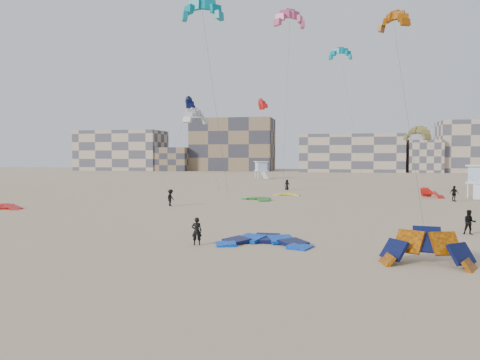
% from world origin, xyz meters
% --- Properties ---
extents(ground, '(320.00, 320.00, 0.00)m').
position_xyz_m(ground, '(0.00, 0.00, 0.00)').
color(ground, tan).
rests_on(ground, ground).
extents(kite_ground_blue, '(5.06, 5.32, 1.34)m').
position_xyz_m(kite_ground_blue, '(1.78, 1.53, 0.00)').
color(kite_ground_blue, '#0064F3').
rests_on(kite_ground_blue, ground).
extents(kite_ground_orange, '(4.90, 4.79, 4.36)m').
position_xyz_m(kite_ground_orange, '(10.20, -2.04, 0.00)').
color(kite_ground_orange, '#D26C04').
rests_on(kite_ground_orange, ground).
extents(kite_ground_red, '(4.97, 5.11, 1.82)m').
position_xyz_m(kite_ground_red, '(-25.96, 13.85, 0.00)').
color(kite_ground_red, red).
rests_on(kite_ground_red, ground).
extents(kite_ground_green, '(5.36, 5.38, 0.86)m').
position_xyz_m(kite_ground_green, '(-3.27, 28.59, 0.00)').
color(kite_ground_green, '#237F25').
rests_on(kite_ground_green, ground).
extents(kite_ground_red_far, '(4.79, 4.73, 3.64)m').
position_xyz_m(kite_ground_red_far, '(17.54, 36.51, 0.00)').
color(kite_ground_red_far, red).
rests_on(kite_ground_red_far, ground).
extents(kite_ground_yellow, '(3.41, 3.56, 0.79)m').
position_xyz_m(kite_ground_yellow, '(-0.51, 35.62, 0.00)').
color(kite_ground_yellow, yellow).
rests_on(kite_ground_yellow, ground).
extents(kitesurfer_main, '(0.69, 0.55, 1.64)m').
position_xyz_m(kitesurfer_main, '(-2.06, 0.63, 0.82)').
color(kitesurfer_main, black).
rests_on(kitesurfer_main, ground).
extents(kitesurfer_b, '(0.87, 0.72, 1.64)m').
position_xyz_m(kitesurfer_b, '(14.59, 7.83, 0.82)').
color(kitesurfer_b, black).
rests_on(kitesurfer_b, ground).
extents(kitesurfer_c, '(0.76, 1.19, 1.75)m').
position_xyz_m(kitesurfer_c, '(-10.99, 20.43, 0.88)').
color(kitesurfer_c, black).
rests_on(kitesurfer_c, ground).
extents(kitesurfer_d, '(1.04, 1.07, 1.81)m').
position_xyz_m(kitesurfer_d, '(19.05, 31.66, 0.90)').
color(kitesurfer_d, black).
rests_on(kitesurfer_d, ground).
extents(kitesurfer_e, '(0.91, 0.74, 1.60)m').
position_xyz_m(kitesurfer_e, '(-1.56, 45.44, 0.80)').
color(kitesurfer_e, black).
rests_on(kitesurfer_e, ground).
extents(kite_fly_teal_a, '(4.33, 7.99, 19.43)m').
position_xyz_m(kite_fly_teal_a, '(-7.08, 19.03, 19.22)').
color(kite_fly_teal_a, '#05749A').
rests_on(kite_fly_teal_a, ground).
extents(kite_fly_orange, '(4.93, 23.47, 19.45)m').
position_xyz_m(kite_fly_orange, '(11.52, 26.41, 19.18)').
color(kite_fly_orange, '#D26C04').
rests_on(kite_fly_orange, ground).
extents(kite_fly_grey, '(7.39, 8.02, 10.90)m').
position_xyz_m(kite_fly_grey, '(-12.72, 35.04, 10.34)').
color(kite_fly_grey, white).
rests_on(kite_fly_grey, ground).
extents(kite_fly_pink, '(6.23, 6.10, 25.62)m').
position_xyz_m(kite_fly_pink, '(-1.17, 44.80, 25.26)').
color(kite_fly_pink, '#E0597B').
rests_on(kite_fly_pink, ground).
extents(kite_fly_olive, '(8.47, 13.85, 8.52)m').
position_xyz_m(kite_fly_olive, '(16.20, 39.91, 8.00)').
color(kite_fly_olive, brown).
rests_on(kite_fly_olive, ground).
extents(kite_fly_navy, '(4.64, 11.56, 14.27)m').
position_xyz_m(kite_fly_navy, '(-18.43, 50.25, 13.85)').
color(kite_fly_navy, '#0C0C40').
rests_on(kite_fly_navy, ground).
extents(kite_fly_teal_b, '(5.96, 9.45, 23.94)m').
position_xyz_m(kite_fly_teal_b, '(6.26, 63.47, 23.77)').
color(kite_fly_teal_b, '#05749A').
rests_on(kite_fly_teal_b, ground).
extents(kite_fly_red, '(4.74, 4.63, 15.28)m').
position_xyz_m(kite_fly_red, '(-7.95, 61.69, 14.75)').
color(kite_fly_red, red).
rests_on(kite_fly_red, ground).
extents(lifeguard_tower_near, '(3.53, 5.94, 4.07)m').
position_xyz_m(lifeguard_tower_near, '(23.10, 37.46, 2.02)').
color(lifeguard_tower_near, white).
rests_on(lifeguard_tower_near, ground).
extents(lifeguard_tower_far, '(3.74, 5.90, 3.94)m').
position_xyz_m(lifeguard_tower_far, '(-11.01, 79.00, 1.95)').
color(lifeguard_tower_far, white).
rests_on(lifeguard_tower_far, ground).
extents(condo_west_a, '(30.00, 15.00, 14.00)m').
position_xyz_m(condo_west_a, '(-70.00, 130.00, 7.00)').
color(condo_west_a, tan).
rests_on(condo_west_a, ground).
extents(condo_west_b, '(28.00, 14.00, 18.00)m').
position_xyz_m(condo_west_b, '(-30.00, 134.00, 9.00)').
color(condo_west_b, '#796349').
rests_on(condo_west_b, ground).
extents(condo_mid, '(32.00, 16.00, 12.00)m').
position_xyz_m(condo_mid, '(10.00, 130.00, 6.00)').
color(condo_mid, tan).
rests_on(condo_mid, ground).
extents(condo_fill_left, '(12.00, 10.00, 8.00)m').
position_xyz_m(condo_fill_left, '(-50.00, 128.00, 4.00)').
color(condo_fill_left, '#796349').
rests_on(condo_fill_left, ground).
extents(condo_fill_right, '(10.00, 10.00, 10.00)m').
position_xyz_m(condo_fill_right, '(32.00, 128.00, 5.00)').
color(condo_fill_right, tan).
rests_on(condo_fill_right, ground).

